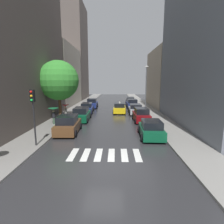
{
  "coord_description": "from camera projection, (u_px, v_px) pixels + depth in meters",
  "views": [
    {
      "loc": [
        0.74,
        -9.97,
        5.05
      ],
      "look_at": [
        0.19,
        15.33,
        0.64
      ],
      "focal_mm": 28.21,
      "sensor_mm": 36.0,
      "label": 1
    }
  ],
  "objects": [
    {
      "name": "ground_plane",
      "position": [
        112.0,
        108.0,
        34.34
      ],
      "size": [
        28.0,
        72.0,
        0.04
      ],
      "primitive_type": "cube",
      "color": "#2A2A2D"
    },
    {
      "name": "sidewalk_left",
      "position": [
        79.0,
        107.0,
        34.47
      ],
      "size": [
        3.0,
        72.0,
        0.15
      ],
      "primitive_type": "cube",
      "color": "gray",
      "rests_on": "ground"
    },
    {
      "name": "sidewalk_right",
      "position": [
        145.0,
        107.0,
        34.19
      ],
      "size": [
        3.0,
        72.0,
        0.15
      ],
      "primitive_type": "cube",
      "color": "gray",
      "rests_on": "ground"
    },
    {
      "name": "crosswalk_stripes",
      "position": [
        105.0,
        155.0,
        12.27
      ],
      "size": [
        4.95,
        2.2,
        0.01
      ],
      "color": "silver",
      "rests_on": "ground"
    },
    {
      "name": "building_left_near",
      "position": [
        6.0,
        38.0,
        18.72
      ],
      "size": [
        6.0,
        20.36,
        19.29
      ],
      "primitive_type": "cube",
      "color": "#564C47",
      "rests_on": "ground"
    },
    {
      "name": "building_left_mid",
      "position": [
        60.0,
        76.0,
        37.01
      ],
      "size": [
        6.0,
        14.11,
        12.18
      ],
      "primitive_type": "cube",
      "color": "#9E9384",
      "rests_on": "ground"
    },
    {
      "name": "building_left_far",
      "position": [
        74.0,
        53.0,
        49.4
      ],
      "size": [
        6.0,
        12.15,
        25.76
      ],
      "primitive_type": "cube",
      "color": "#564C47",
      "rests_on": "ground"
    },
    {
      "name": "building_right_near",
      "position": [
        214.0,
        12.0,
        18.47
      ],
      "size": [
        6.0,
        17.3,
        24.47
      ],
      "primitive_type": "cube",
      "color": "slate",
      "rests_on": "ground"
    },
    {
      "name": "building_right_mid",
      "position": [
        167.0,
        79.0,
        34.9
      ],
      "size": [
        6.0,
        12.93,
        11.12
      ],
      "primitive_type": "cube",
      "color": "#B2A38C",
      "rests_on": "ground"
    },
    {
      "name": "parked_car_left_nearest",
      "position": [
        68.0,
        125.0,
        17.3
      ],
      "size": [
        2.29,
        4.28,
        1.79
      ],
      "rotation": [
        0.0,
        0.0,
        1.61
      ],
      "color": "brown",
      "rests_on": "ground"
    },
    {
      "name": "parked_car_left_second",
      "position": [
        81.0,
        114.0,
        22.91
      ],
      "size": [
        2.21,
        4.78,
        1.74
      ],
      "rotation": [
        0.0,
        0.0,
        1.59
      ],
      "color": "#0C4C2D",
      "rests_on": "ground"
    },
    {
      "name": "parked_car_left_third",
      "position": [
        87.0,
        108.0,
        28.73
      ],
      "size": [
        2.19,
        4.78,
        1.62
      ],
      "rotation": [
        0.0,
        0.0,
        1.61
      ],
      "color": "navy",
      "rests_on": "ground"
    },
    {
      "name": "parked_car_left_fourth",
      "position": [
        92.0,
        103.0,
        34.08
      ],
      "size": [
        2.13,
        4.22,
        1.81
      ],
      "rotation": [
        0.0,
        0.0,
        1.59
      ],
      "color": "navy",
      "rests_on": "ground"
    },
    {
      "name": "parked_car_right_nearest",
      "position": [
        151.0,
        129.0,
        16.02
      ],
      "size": [
        2.22,
        4.14,
        1.59
      ],
      "rotation": [
        0.0,
        0.0,
        1.54
      ],
      "color": "#0C4C2D",
      "rests_on": "ground"
    },
    {
      "name": "parked_car_right_second",
      "position": [
        141.0,
        115.0,
        22.37
      ],
      "size": [
        2.07,
        4.24,
        1.77
      ],
      "rotation": [
        0.0,
        0.0,
        1.59
      ],
      "color": "maroon",
      "rests_on": "ground"
    },
    {
      "name": "parked_car_right_third",
      "position": [
        135.0,
        109.0,
        27.67
      ],
      "size": [
        2.1,
        4.31,
        1.55
      ],
      "rotation": [
        0.0,
        0.0,
        1.57
      ],
      "color": "#B2B7BF",
      "rests_on": "ground"
    },
    {
      "name": "parked_car_right_fourth",
      "position": [
        132.0,
        104.0,
        34.19
      ],
      "size": [
        2.32,
        4.43,
        1.69
      ],
      "rotation": [
        0.0,
        0.0,
        1.62
      ],
      "color": "navy",
      "rests_on": "ground"
    },
    {
      "name": "parked_car_right_fifth",
      "position": [
        130.0,
        101.0,
        39.6
      ],
      "size": [
        2.13,
        4.84,
        1.6
      ],
      "rotation": [
        0.0,
        0.0,
        1.54
      ],
      "color": "black",
      "rests_on": "ground"
    },
    {
      "name": "taxi_midroad",
      "position": [
        120.0,
        108.0,
        28.68
      ],
      "size": [
        2.2,
        4.45,
        1.81
      ],
      "rotation": [
        0.0,
        0.0,
        1.53
      ],
      "color": "yellow",
      "rests_on": "ground"
    },
    {
      "name": "pedestrian_by_kerb",
      "position": [
        66.0,
        109.0,
        22.74
      ],
      "size": [
        0.9,
        0.9,
        1.93
      ],
      "rotation": [
        0.0,
        0.0,
        0.44
      ],
      "color": "gray",
      "rests_on": "sidewalk_left"
    },
    {
      "name": "pedestrian_far_side",
      "position": [
        53.0,
        112.0,
        20.32
      ],
      "size": [
        1.18,
        1.18,
        1.87
      ],
      "rotation": [
        0.0,
        0.0,
        4.18
      ],
      "color": "#38513D",
      "rests_on": "sidewalk_left"
    },
    {
      "name": "street_tree_left",
      "position": [
        59.0,
        80.0,
        22.09
      ],
      "size": [
        4.98,
        4.98,
        7.52
      ],
      "color": "#513823",
      "rests_on": "sidewalk_left"
    },
    {
      "name": "traffic_light_left_corner",
      "position": [
        33.0,
        105.0,
        13.12
      ],
      "size": [
        0.3,
        0.42,
        4.3
      ],
      "color": "black",
      "rests_on": "sidewalk_left"
    },
    {
      "name": "lamp_post_right",
      "position": [
        146.0,
        86.0,
        27.98
      ],
      "size": [
        0.6,
        0.28,
        7.3
      ],
      "color": "#595B60",
      "rests_on": "sidewalk_right"
    }
  ]
}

